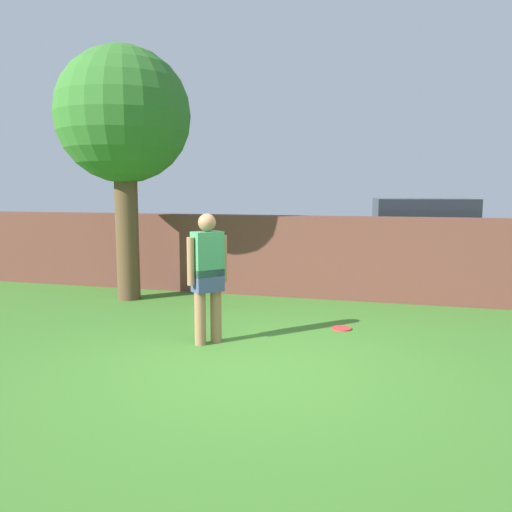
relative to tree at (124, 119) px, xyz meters
The scene contains 6 objects.
ground_plane 5.15m from the tree, 42.99° to the right, with size 40.00×40.00×0.00m, color #3D7528.
brick_wall 3.02m from the tree, 36.00° to the left, with size 12.11×0.50×1.44m, color brown.
tree is the anchor object (origin of this frame).
person 3.78m from the tree, 42.59° to the right, with size 0.40×0.42×1.62m.
car 6.57m from the tree, 35.52° to the left, with size 4.38×2.33×1.72m.
frisbee_red 5.00m from the tree, 14.57° to the right, with size 0.27×0.27×0.02m, color red.
Camera 1 is at (1.47, -5.08, 1.90)m, focal length 35.79 mm.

